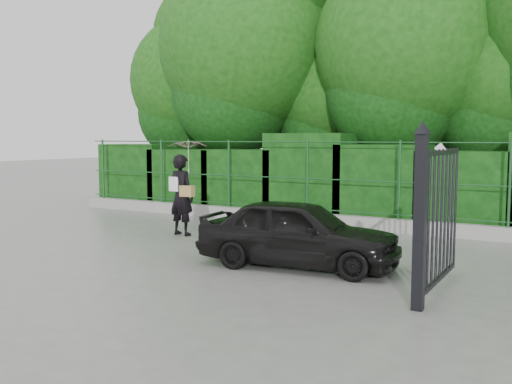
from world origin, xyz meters
The scene contains 8 objects.
ground centered at (0.00, 0.00, 0.00)m, with size 80.00×80.00×0.00m, color gray.
kerb centered at (0.00, 4.50, 0.15)m, with size 14.00×0.25×0.30m, color #9E9E99.
fence centered at (0.22, 4.50, 1.20)m, with size 14.13×0.06×1.80m.
hedge centered at (0.18, 5.50, 1.01)m, with size 14.20×1.20×2.28m.
trees centered at (1.14, 7.74, 4.62)m, with size 17.10×6.15×8.08m.
gate centered at (4.60, -0.72, 1.19)m, with size 0.22×2.33×2.36m.
woman centered at (-1.28, 1.75, 1.33)m, with size 0.92×0.86×2.12m.
car centered at (2.25, 0.22, 0.58)m, with size 1.36×3.38×1.15m, color black.
Camera 1 is at (6.35, -8.25, 2.16)m, focal length 40.00 mm.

